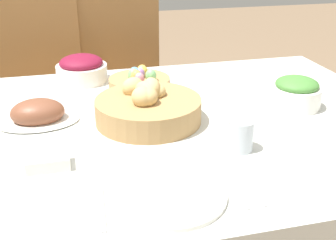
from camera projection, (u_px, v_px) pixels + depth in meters
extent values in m
cube|color=silver|center=(169.00, 220.00, 1.43)|extent=(1.52, 1.09, 0.74)
cylinder|color=olive|center=(85.00, 180.00, 1.94)|extent=(0.03, 0.03, 0.43)
cylinder|color=olive|center=(12.00, 147.00, 2.23)|extent=(0.03, 0.03, 0.43)
cylinder|color=olive|center=(86.00, 142.00, 2.29)|extent=(0.03, 0.03, 0.43)
cube|color=olive|center=(40.00, 121.00, 1.99)|extent=(0.45, 0.45, 0.02)
cube|color=olive|center=(37.00, 53.00, 2.06)|extent=(0.42, 0.05, 0.53)
cylinder|color=olive|center=(97.00, 177.00, 1.96)|extent=(0.03, 0.03, 0.43)
cylinder|color=olive|center=(176.00, 166.00, 2.06)|extent=(0.03, 0.03, 0.43)
cylinder|color=olive|center=(88.00, 141.00, 2.30)|extent=(0.03, 0.03, 0.43)
cylinder|color=olive|center=(157.00, 132.00, 2.40)|extent=(0.03, 0.03, 0.43)
cube|color=olive|center=(128.00, 112.00, 2.09)|extent=(0.43, 0.43, 0.02)
cube|color=olive|center=(119.00, 48.00, 2.15)|extent=(0.42, 0.03, 0.53)
cylinder|color=#AD8451|center=(148.00, 110.00, 1.26)|extent=(0.32, 0.32, 0.07)
ellipsoid|color=tan|center=(146.00, 97.00, 1.20)|extent=(0.09, 0.09, 0.06)
ellipsoid|color=tan|center=(146.00, 91.00, 1.25)|extent=(0.09, 0.10, 0.06)
ellipsoid|color=tan|center=(133.00, 87.00, 1.29)|extent=(0.09, 0.09, 0.06)
ellipsoid|color=tan|center=(155.00, 91.00, 1.27)|extent=(0.07, 0.08, 0.05)
ellipsoid|color=tan|center=(142.00, 97.00, 1.20)|extent=(0.06, 0.07, 0.06)
ellipsoid|color=tan|center=(151.00, 88.00, 1.26)|extent=(0.07, 0.09, 0.06)
cylinder|color=#AD8451|center=(139.00, 83.00, 1.54)|extent=(0.22, 0.22, 0.03)
ellipsoid|color=#B27AD1|center=(140.00, 73.00, 1.53)|extent=(0.03, 0.03, 0.04)
ellipsoid|color=#7FCC7A|center=(133.00, 75.00, 1.50)|extent=(0.04, 0.04, 0.05)
ellipsoid|color=#F4D151|center=(142.00, 71.00, 1.54)|extent=(0.04, 0.04, 0.05)
ellipsoid|color=#7FCC7A|center=(152.00, 76.00, 1.49)|extent=(0.04, 0.04, 0.05)
ellipsoid|color=#60B2E0|center=(135.00, 74.00, 1.52)|extent=(0.04, 0.04, 0.05)
ellipsoid|color=#F29E4C|center=(136.00, 77.00, 1.49)|extent=(0.04, 0.04, 0.05)
ellipsoid|color=#7FCC7A|center=(142.00, 72.00, 1.54)|extent=(0.04, 0.04, 0.05)
ellipsoid|color=pink|center=(140.00, 79.00, 1.47)|extent=(0.03, 0.03, 0.04)
ellipsoid|color=white|center=(39.00, 120.00, 1.26)|extent=(0.24, 0.17, 0.01)
ellipsoid|color=brown|center=(38.00, 112.00, 1.25)|extent=(0.16, 0.12, 0.08)
cylinder|color=white|center=(295.00, 97.00, 1.36)|extent=(0.16, 0.16, 0.07)
ellipsoid|color=#478438|center=(297.00, 84.00, 1.34)|extent=(0.14, 0.14, 0.05)
cylinder|color=white|center=(82.00, 73.00, 1.59)|extent=(0.19, 0.19, 0.06)
ellipsoid|color=maroon|center=(81.00, 62.00, 1.57)|extent=(0.16, 0.16, 0.06)
cylinder|color=white|center=(170.00, 195.00, 0.91)|extent=(0.25, 0.25, 0.01)
cube|color=silver|center=(102.00, 205.00, 0.88)|extent=(0.02, 0.18, 0.00)
cube|color=silver|center=(234.00, 186.00, 0.94)|extent=(0.02, 0.18, 0.00)
cube|color=silver|center=(247.00, 185.00, 0.95)|extent=(0.02, 0.18, 0.00)
cylinder|color=silver|center=(241.00, 135.00, 1.09)|extent=(0.07, 0.07, 0.08)
cube|color=white|center=(48.00, 162.00, 1.02)|extent=(0.10, 0.06, 0.03)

